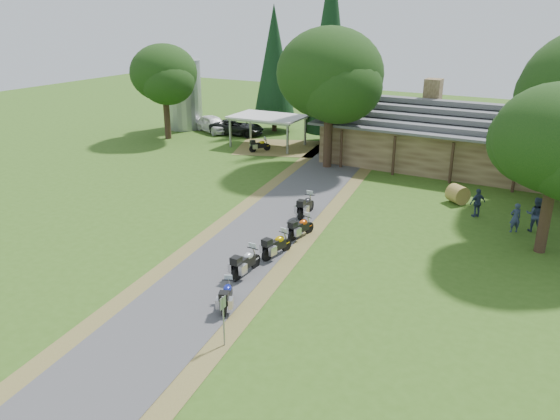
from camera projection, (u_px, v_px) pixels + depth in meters
The scene contains 23 objects.
ground at pixel (208, 281), 23.77m from camera, with size 120.00×120.00×0.00m, color #355919.
driveway at pixel (247, 246), 27.28m from camera, with size 46.00×46.00×0.00m, color #434345.
lodge at pixel (467, 135), 39.92m from camera, with size 21.40×9.40×4.90m, color brown, non-canonical shape.
silo at pixel (183, 92), 52.83m from camera, with size 3.50×3.50×7.10m, color gray.
carport at pixel (268, 131), 46.55m from camera, with size 6.04×4.03×2.62m, color silver, non-canonical shape.
car_white_sedan at pixel (213, 122), 52.01m from camera, with size 5.87×2.48×1.96m, color white.
car_dark_suv at pixel (237, 123), 50.92m from camera, with size 5.51×2.35×2.11m, color black.
motorcycle_row_a at pixel (227, 294), 21.53m from camera, with size 1.69×0.55×1.16m, color navy, non-canonical shape.
motorcycle_row_b at pixel (246, 261), 24.17m from camera, with size 1.89×0.62×1.30m, color #ADB0B4, non-canonical shape.
motorcycle_row_c at pixel (277, 244), 25.97m from camera, with size 1.85×0.60×1.27m, color #C69C00, non-canonical shape.
motorcycle_row_d at pixel (301, 226), 28.14m from camera, with size 1.76×0.58×1.21m, color #DF4C0A, non-canonical shape.
motorcycle_row_e at pixel (306, 205), 31.05m from camera, with size 1.93×0.63×1.32m, color black, non-canonical shape.
motorcycle_carport_a at pixel (260, 145), 45.03m from camera, with size 1.70×0.55×1.16m, color yellow, non-canonical shape.
person_a at pixel (516, 215), 28.66m from camera, with size 0.54×0.39×1.90m, color #2F3A58.
person_b at pixel (536, 212), 28.72m from camera, with size 0.63×0.45×2.22m, color #2F3A58.
person_c at pixel (478, 200), 30.77m from camera, with size 0.56×0.40×1.96m, color #2F3A58.
hay_bale at pixel (458, 194), 33.12m from camera, with size 1.12×1.12×1.02m, color olive.
sign_post at pixel (224, 321), 18.91m from camera, with size 0.35×0.06×1.95m, color gray, non-canonical shape.
oak_lodge_left at pixel (329, 92), 38.91m from camera, with size 7.58×7.58×11.07m, color black, non-canonical shape.
oak_driveway at pixel (555, 162), 25.09m from camera, with size 5.94×5.94×9.09m, color black, non-canonical shape.
oak_silo at pixel (165, 86), 48.13m from camera, with size 5.86×5.86×9.44m, color black, non-canonical shape.
cedar_near at pixel (330, 51), 45.31m from camera, with size 4.13×4.13×15.61m, color black.
cedar_far at pixel (274, 69), 50.76m from camera, with size 4.05×4.05×11.62m, color black.
Camera 1 is at (12.96, -17.07, 11.19)m, focal length 35.00 mm.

